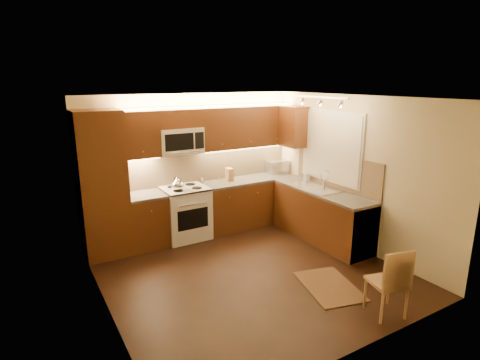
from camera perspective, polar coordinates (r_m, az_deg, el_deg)
floor at (r=5.83m, az=1.52°, el=-13.36°), size 4.00×4.00×0.01m
ceiling at (r=5.16m, az=1.71°, el=11.98°), size 4.00×4.00×0.01m
wall_back at (r=7.08m, az=-7.03°, el=2.39°), size 4.00×0.01×2.50m
wall_front at (r=3.91m, az=17.55°, el=-8.41°), size 4.00×0.01×2.50m
wall_left at (r=4.66m, az=-19.76°, el=-4.86°), size 0.01×4.00×2.50m
wall_right at (r=6.61m, az=16.45°, el=1.02°), size 0.01×4.00×2.50m
pantry at (r=6.36m, az=-19.62°, el=-0.70°), size 0.70×0.60×2.30m
base_cab_back_left at (r=6.72m, az=-13.56°, el=-5.90°), size 0.62×0.60×0.86m
counter_back_left at (r=6.58m, az=-13.79°, el=-2.22°), size 0.62×0.60×0.04m
base_cab_back_right at (r=7.51m, az=1.39°, el=-3.28°), size 1.92×0.60×0.86m
counter_back_right at (r=7.38m, az=1.41°, el=0.04°), size 1.92×0.60×0.04m
base_cab_right at (r=6.91m, az=11.83°, el=-5.21°), size 0.60×2.00×0.86m
counter_right at (r=6.77m, az=12.03°, el=-1.62°), size 0.60×2.00×0.04m
dishwasher at (r=6.45m, az=16.02°, el=-6.94°), size 0.58×0.60×0.84m
backsplash_back at (r=7.23m, az=-4.45°, el=2.30°), size 3.30×0.02×0.60m
backsplash_right at (r=6.89m, az=13.95°, el=1.29°), size 0.02×2.00×0.60m
upper_cab_back_left at (r=6.49m, az=-14.65°, el=6.51°), size 0.62×0.35×0.75m
upper_cab_back_right at (r=7.30m, az=0.93°, el=7.83°), size 1.92×0.35×0.75m
upper_cab_bridge at (r=6.68m, az=-9.03°, el=8.93°), size 0.76×0.35×0.31m
upper_cab_right_corner at (r=7.40m, az=7.91°, el=7.79°), size 0.35×0.50×0.75m
stove at (r=6.90m, az=-8.03°, el=-4.81°), size 0.76×0.65×0.92m
microwave at (r=6.71m, az=-8.86°, el=5.73°), size 0.76×0.38×0.44m
window_frame at (r=6.91m, az=13.26°, el=4.76°), size 0.03×1.44×1.24m
window_blinds at (r=6.90m, az=13.14°, el=4.75°), size 0.02×1.36×1.16m
sink at (r=6.85m, az=11.23°, el=-0.56°), size 0.52×0.86×0.15m
faucet at (r=6.95m, az=12.37°, el=0.23°), size 0.20×0.04×0.30m
track_light_bar at (r=6.42m, az=11.77°, el=11.85°), size 0.04×1.20×0.03m
kettle at (r=6.56m, az=-9.18°, el=-0.54°), size 0.27×0.27×0.25m
toaster_oven at (r=7.86m, az=5.42°, el=1.98°), size 0.44×0.33×0.26m
knife_block at (r=7.22m, az=-1.58°, el=0.83°), size 0.12×0.18×0.24m
spice_jar_a at (r=7.10m, az=-5.51°, el=-0.08°), size 0.05×0.05×0.09m
spice_jar_b at (r=7.16m, az=-5.74°, el=0.04°), size 0.05×0.05×0.09m
spice_jar_c at (r=7.13m, az=-5.59°, el=0.02°), size 0.05×0.05×0.09m
spice_jar_d at (r=7.31m, az=-3.15°, el=0.40°), size 0.05×0.05×0.09m
soap_bottle at (r=7.33m, az=9.79°, el=0.63°), size 0.09×0.09×0.19m
rug at (r=5.60m, az=13.00°, el=-14.97°), size 0.87×1.10×0.01m
dining_chair at (r=5.03m, az=20.82°, el=-13.65°), size 0.47×0.47×0.87m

